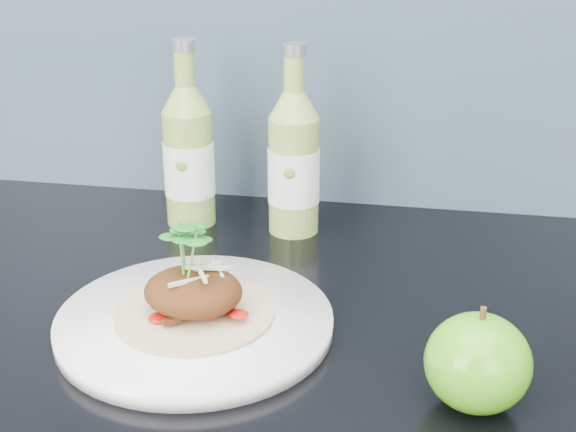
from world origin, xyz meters
name	(u,v)px	position (x,y,z in m)	size (l,w,h in m)	color
dinner_plate	(195,322)	(-0.03, 1.62, 0.91)	(0.35, 0.35, 0.02)	white
pork_taco	(193,289)	(-0.03, 1.62, 0.94)	(0.15, 0.15, 0.10)	tan
green_apple	(478,363)	(0.23, 1.55, 0.94)	(0.09, 0.09, 0.09)	#388F0F
cider_bottle_left	(189,156)	(-0.11, 1.88, 0.99)	(0.07, 0.07, 0.23)	#81A946
cider_bottle_right	(294,163)	(0.02, 1.87, 0.99)	(0.07, 0.07, 0.23)	#89AB47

